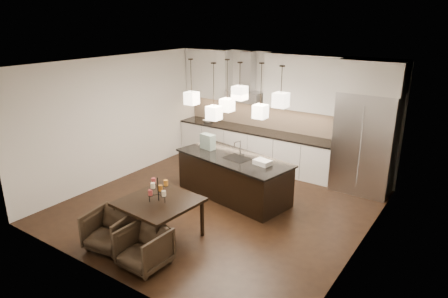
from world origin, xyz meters
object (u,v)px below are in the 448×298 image
Objects in this scene: island_body at (233,178)px; armchair_right at (144,248)px; armchair_left at (110,230)px; dining_table at (160,219)px; refrigerator at (365,143)px.

island_body is 3.50× the size of armchair_right.
dining_table is at bearing 45.93° from armchair_left.
armchair_right is (0.24, -2.82, -0.11)m from island_body.
dining_table is (-2.23, -3.91, -0.72)m from refrigerator.
armchair_right is (0.36, -0.73, -0.04)m from dining_table.
refrigerator is 3.15× the size of armchair_right.
island_body is at bearing 90.39° from dining_table.
armchair_left is (-0.46, -0.68, -0.03)m from dining_table.
island_body is at bearing 68.53° from armchair_left.
refrigerator is at bearing 63.97° from dining_table.
armchair_right is at bearing -74.74° from island_body.
island_body reaches higher than dining_table.
refrigerator is 1.83× the size of dining_table.
armchair_right is (0.82, -0.05, -0.01)m from armchair_left.
island_body is 3.40× the size of armchair_left.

